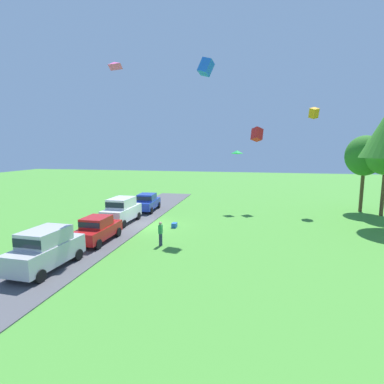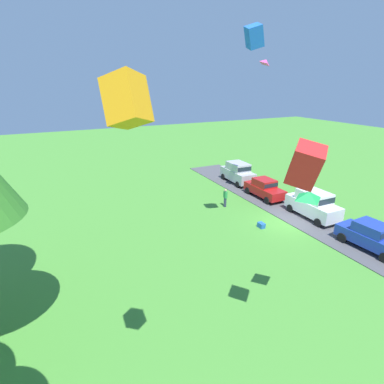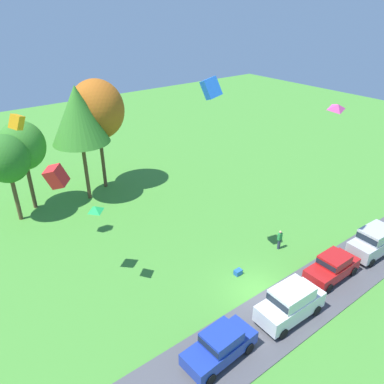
{
  "view_description": "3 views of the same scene",
  "coord_description": "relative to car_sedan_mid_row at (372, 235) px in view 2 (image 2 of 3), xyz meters",
  "views": [
    {
      "loc": [
        24.29,
        8.61,
        6.77
      ],
      "look_at": [
        1.75,
        3.91,
        3.36
      ],
      "focal_mm": 28.0,
      "sensor_mm": 36.0,
      "label": 1
    },
    {
      "loc": [
        -16.31,
        16.19,
        10.73
      ],
      "look_at": [
        2.78,
        6.83,
        2.91
      ],
      "focal_mm": 28.0,
      "sensor_mm": 36.0,
      "label": 2
    },
    {
      "loc": [
        -15.62,
        -13.04,
        18.04
      ],
      "look_at": [
        -0.52,
        6.63,
        5.18
      ],
      "focal_mm": 35.0,
      "sensor_mm": 36.0,
      "label": 3
    }
  ],
  "objects": [
    {
      "name": "ground_plane",
      "position": [
        5.59,
        2.54,
        -1.04
      ],
      "size": [
        120.0,
        120.0,
        0.0
      ],
      "primitive_type": "plane",
      "color": "#478E33"
    },
    {
      "name": "pavement_strip",
      "position": [
        5.59,
        -0.01,
        -1.01
      ],
      "size": [
        36.0,
        4.4,
        0.06
      ],
      "primitive_type": "cube",
      "color": "#4C4C51",
      "rests_on": "ground"
    },
    {
      "name": "car_sedan_mid_row",
      "position": [
        0.0,
        0.0,
        0.0
      ],
      "size": [
        4.49,
        2.15,
        1.84
      ],
      "color": "#1E389E",
      "rests_on": "ground"
    },
    {
      "name": "car_suv_far_end",
      "position": [
        5.45,
        -0.4,
        0.25
      ],
      "size": [
        4.64,
        2.14,
        2.28
      ],
      "color": "white",
      "rests_on": "ground"
    },
    {
      "name": "car_sedan_by_flagpole",
      "position": [
        10.9,
        0.24,
        0.0
      ],
      "size": [
        4.4,
        1.96,
        1.84
      ],
      "color": "red",
      "rests_on": "ground"
    },
    {
      "name": "car_suv_near_entrance",
      "position": [
        15.94,
        -0.05,
        0.25
      ],
      "size": [
        4.67,
        2.2,
        2.28
      ],
      "color": "#B7B7BC",
      "rests_on": "ground"
    },
    {
      "name": "person_watching_sky",
      "position": [
        10.64,
        4.9,
        -0.16
      ],
      "size": [
        0.36,
        0.24,
        1.71
      ],
      "color": "#2D334C",
      "rests_on": "ground"
    },
    {
      "name": "cooler_box",
      "position": [
        5.81,
        4.58,
        -0.84
      ],
      "size": [
        0.56,
        0.4,
        0.4
      ],
      "primitive_type": "cube",
      "color": "blue",
      "rests_on": "ground"
    },
    {
      "name": "kite_box_trailing_tail",
      "position": [
        4.93,
        7.09,
        12.15
      ],
      "size": [
        1.27,
        1.36,
        1.55
      ],
      "primitive_type": "cube",
      "rotation": [
        0.31,
        0.3,
        2.92
      ],
      "color": "blue"
    },
    {
      "name": "kite_diamond_high_left",
      "position": [
        -2.49,
        9.31,
        5.28
      ],
      "size": [
        0.95,
        1.04,
        0.43
      ],
      "primitive_type": "pyramid",
      "rotation": [
        -0.11,
        0.0,
        1.46
      ],
      "color": "green"
    },
    {
      "name": "kite_box_mid_center",
      "position": [
        -4.28,
        17.09,
        9.33
      ],
      "size": [
        1.31,
        1.04,
        1.3
      ],
      "primitive_type": "cube",
      "rotation": [
        0.24,
        0.3,
        0.76
      ],
      "color": "orange"
    },
    {
      "name": "kite_box_near_flag",
      "position": [
        -3.92,
        11.31,
        7.17
      ],
      "size": [
        1.66,
        1.38,
        1.66
      ],
      "primitive_type": "cube",
      "rotation": [
        -0.24,
        0.3,
        2.24
      ],
      "color": "red"
    },
    {
      "name": "kite_diamond_over_trees",
      "position": [
        10.31,
        1.71,
        11.23
      ],
      "size": [
        1.18,
        1.08,
        0.6
      ],
      "primitive_type": "pyramid",
      "rotation": [
        0.4,
        0.0,
        5.91
      ],
      "color": "#EA4C9E"
    }
  ]
}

